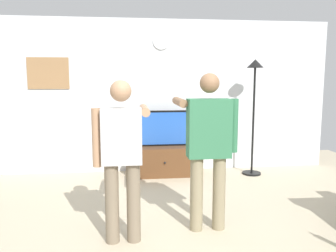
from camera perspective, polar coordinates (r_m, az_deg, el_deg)
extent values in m
plane|color=beige|center=(3.60, 1.81, -19.55)|extent=(8.40, 8.40, 0.00)
cube|color=silver|center=(6.13, -2.28, 5.00)|extent=(6.40, 0.10, 2.70)
cube|color=brown|center=(5.96, -0.81, -5.77)|extent=(1.11, 0.53, 0.50)
sphere|color=black|center=(5.68, -0.52, -6.19)|extent=(0.04, 0.04, 0.04)
cube|color=black|center=(5.90, -0.88, -0.37)|extent=(1.08, 0.06, 0.62)
cube|color=blue|center=(5.86, -0.84, -0.42)|extent=(1.02, 0.01, 0.56)
cylinder|color=white|center=(6.11, -1.15, 14.03)|extent=(0.29, 0.03, 0.29)
cube|color=#997047|center=(6.20, -19.45, 8.35)|extent=(0.69, 0.04, 0.53)
cylinder|color=black|center=(6.21, 13.82, -7.68)|extent=(0.32, 0.32, 0.03)
cylinder|color=black|center=(6.03, 14.11, 0.80)|extent=(0.04, 0.04, 1.82)
cone|color=black|center=(6.00, 14.43, 10.12)|extent=(0.28, 0.28, 0.14)
cylinder|color=#7A6B56|center=(3.57, -9.38, -12.67)|extent=(0.14, 0.14, 0.82)
cylinder|color=#7A6B56|center=(3.56, -5.79, -12.63)|extent=(0.14, 0.14, 0.82)
cube|color=#B7B7B7|center=(3.38, -7.80, -1.66)|extent=(0.40, 0.22, 0.55)
sphere|color=tan|center=(3.34, -7.94, 5.84)|extent=(0.21, 0.21, 0.21)
cylinder|color=tan|center=(3.40, -11.89, -1.93)|extent=(0.09, 0.09, 0.58)
cylinder|color=tan|center=(3.65, -3.97, 2.68)|extent=(0.09, 0.58, 0.09)
cube|color=white|center=(3.96, -4.21, 3.10)|extent=(0.04, 0.12, 0.04)
cylinder|color=gray|center=(3.80, 4.80, -11.28)|extent=(0.14, 0.14, 0.82)
cylinder|color=gray|center=(3.86, 8.54, -11.05)|extent=(0.14, 0.14, 0.82)
cube|color=#33724C|center=(3.66, 6.87, -0.37)|extent=(0.46, 0.22, 0.63)
sphere|color=#8C6647|center=(3.62, 6.99, 7.15)|extent=(0.21, 0.21, 0.21)
cylinder|color=#8C6647|center=(3.86, 1.94, 4.05)|extent=(0.09, 0.58, 0.09)
cube|color=white|center=(4.18, 1.27, 4.34)|extent=(0.04, 0.12, 0.04)
cylinder|color=#33724C|center=(3.73, 10.98, 0.07)|extent=(0.09, 0.09, 0.58)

